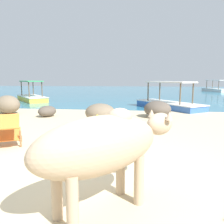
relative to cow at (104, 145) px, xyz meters
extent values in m
cube|color=#CCB78E|center=(-0.55, 0.70, -0.73)|extent=(18.00, 14.00, 0.04)
cube|color=teal|center=(-0.55, 22.70, -0.75)|extent=(60.00, 36.00, 0.03)
cylinder|color=tan|center=(0.14, 0.37, -0.43)|extent=(0.11, 0.11, 0.55)
cylinder|color=tan|center=(0.36, 0.15, -0.43)|extent=(0.11, 0.11, 0.55)
cylinder|color=tan|center=(-0.44, -0.23, -0.43)|extent=(0.11, 0.11, 0.55)
cylinder|color=tan|center=(-0.21, -0.45, -0.43)|extent=(0.11, 0.11, 0.55)
ellipsoid|color=tan|center=(-0.04, -0.04, 0.01)|extent=(1.45, 1.48, 0.60)
ellipsoid|color=tan|center=(0.61, 0.64, 0.11)|extent=(0.45, 0.46, 0.28)
cone|color=tan|center=(0.51, 0.74, 0.23)|extent=(0.14, 0.14, 0.10)
cone|color=tan|center=(0.71, 0.54, 0.23)|extent=(0.14, 0.14, 0.10)
ellipsoid|color=tan|center=(0.15, 0.15, 0.27)|extent=(0.37, 0.37, 0.20)
cube|color=brown|center=(-0.47, 1.85, -0.29)|extent=(0.81, 0.53, 0.04)
cylinder|color=brown|center=(-0.11, 1.99, -0.51)|extent=(0.05, 0.05, 0.40)
cylinder|color=brown|center=(-0.15, 1.63, -0.51)|extent=(0.05, 0.05, 0.40)
cylinder|color=brown|center=(-0.78, 2.06, -0.51)|extent=(0.05, 0.05, 0.40)
cylinder|color=brown|center=(-0.83, 1.71, -0.51)|extent=(0.05, 0.05, 0.40)
cylinder|color=brown|center=(-0.42, 1.81, -0.16)|extent=(0.07, 0.07, 0.22)
cylinder|color=brown|center=(-0.42, 1.81, -0.02)|extent=(0.03, 0.03, 0.06)
cylinder|color=yellow|center=(-0.42, 1.81, 0.01)|extent=(0.03, 0.03, 0.02)
cylinder|color=brown|center=(-2.26, 2.36, -0.64)|extent=(0.04, 0.04, 0.14)
cylinder|color=brown|center=(-2.06, 1.99, -0.54)|extent=(0.04, 0.04, 0.34)
cube|color=orange|center=(-2.39, 2.05, -0.47)|extent=(0.66, 0.62, 0.21)
cube|color=orange|center=(-2.24, 1.78, -0.14)|extent=(0.68, 0.65, 0.23)
ellipsoid|color=brown|center=(-3.06, 5.67, -0.51)|extent=(0.82, 0.89, 0.40)
ellipsoid|color=#756651|center=(-0.95, 5.00, -0.42)|extent=(1.31, 1.30, 0.59)
ellipsoid|color=brown|center=(0.97, 6.06, -0.41)|extent=(1.33, 1.36, 0.59)
ellipsoid|color=#756651|center=(-4.96, 6.23, -0.35)|extent=(1.28, 1.12, 0.73)
cube|color=gold|center=(-6.65, 11.62, -0.60)|extent=(3.15, 3.47, 0.28)
cube|color=white|center=(-6.65, 11.62, -0.44)|extent=(3.24, 3.56, 0.04)
cylinder|color=brown|center=(-7.64, 12.20, 0.02)|extent=(0.06, 0.06, 0.95)
cylinder|color=brown|center=(-7.05, 12.70, 0.02)|extent=(0.06, 0.06, 0.95)
cylinder|color=brown|center=(-6.26, 10.54, 0.02)|extent=(0.06, 0.06, 0.95)
cylinder|color=brown|center=(-5.67, 11.04, 0.02)|extent=(0.06, 0.06, 0.95)
cube|color=#339356|center=(-6.65, 11.62, 0.52)|extent=(2.33, 2.53, 0.06)
cube|color=white|center=(8.60, 24.51, -0.60)|extent=(2.17, 3.76, 0.28)
cube|color=white|center=(8.60, 24.51, -0.44)|extent=(2.24, 3.85, 0.04)
cylinder|color=brown|center=(8.58, 23.37, 0.02)|extent=(0.06, 0.06, 0.95)
cylinder|color=brown|center=(8.63, 25.66, 0.02)|extent=(0.06, 0.06, 0.95)
cylinder|color=brown|center=(7.90, 25.42, 0.02)|extent=(0.06, 0.06, 0.95)
cube|color=silver|center=(8.60, 24.51, 0.52)|extent=(1.68, 2.69, 0.06)
cube|color=#3866B7|center=(1.67, 8.73, -0.60)|extent=(3.04, 3.54, 0.28)
cube|color=white|center=(1.67, 8.73, -0.44)|extent=(3.13, 3.63, 0.04)
cylinder|color=brown|center=(2.63, 8.10, 0.02)|extent=(0.06, 0.06, 0.95)
cylinder|color=brown|center=(2.01, 7.64, 0.02)|extent=(0.06, 0.06, 0.95)
cylinder|color=brown|center=(1.33, 9.83, 0.02)|extent=(0.06, 0.06, 0.95)
cylinder|color=brown|center=(0.72, 9.37, 0.02)|extent=(0.06, 0.06, 0.95)
cube|color=silver|center=(1.67, 8.73, 0.52)|extent=(2.26, 2.58, 0.06)
camera|label=1|loc=(0.37, -2.23, 0.68)|focal=36.37mm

